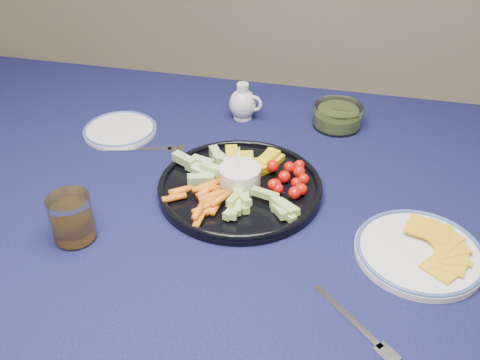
% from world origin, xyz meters
% --- Properties ---
extents(dining_table, '(1.67, 1.07, 0.75)m').
position_xyz_m(dining_table, '(0.00, 0.00, 0.66)').
color(dining_table, '#4D2F19').
rests_on(dining_table, ground).
extents(crudite_platter, '(0.33, 0.33, 0.11)m').
position_xyz_m(crudite_platter, '(0.10, 0.02, 0.77)').
color(crudite_platter, black).
rests_on(crudite_platter, dining_table).
extents(creamer_pitcher, '(0.08, 0.07, 0.09)m').
position_xyz_m(creamer_pitcher, '(0.04, 0.32, 0.79)').
color(creamer_pitcher, silver).
rests_on(creamer_pitcher, dining_table).
extents(pickle_bowl, '(0.12, 0.12, 0.05)m').
position_xyz_m(pickle_bowl, '(0.27, 0.34, 0.77)').
color(pickle_bowl, silver).
rests_on(pickle_bowl, dining_table).
extents(cheese_plate, '(0.22, 0.22, 0.03)m').
position_xyz_m(cheese_plate, '(0.45, -0.09, 0.76)').
color(cheese_plate, silver).
rests_on(cheese_plate, dining_table).
extents(juice_tumbler, '(0.08, 0.08, 0.09)m').
position_xyz_m(juice_tumbler, '(-0.16, -0.18, 0.79)').
color(juice_tumbler, silver).
rests_on(juice_tumbler, dining_table).
extents(fork_left, '(0.18, 0.06, 0.00)m').
position_xyz_m(fork_left, '(-0.13, 0.13, 0.75)').
color(fork_left, silver).
rests_on(fork_left, dining_table).
extents(fork_right, '(0.14, 0.13, 0.00)m').
position_xyz_m(fork_right, '(0.36, -0.27, 0.75)').
color(fork_right, silver).
rests_on(fork_right, dining_table).
extents(side_plate_extra, '(0.17, 0.17, 0.01)m').
position_xyz_m(side_plate_extra, '(-0.23, 0.19, 0.75)').
color(side_plate_extra, silver).
rests_on(side_plate_extra, dining_table).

